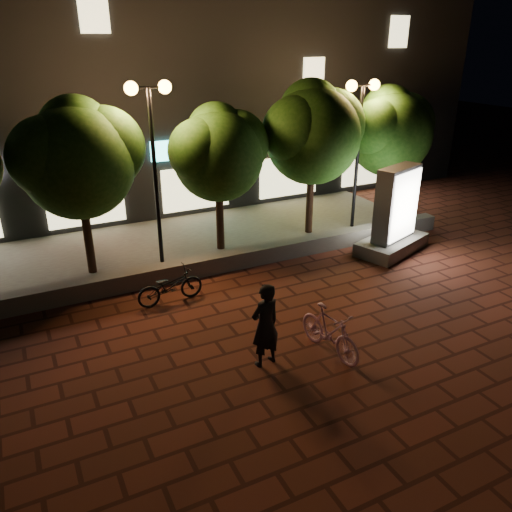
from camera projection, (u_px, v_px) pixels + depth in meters
ground at (292, 336)px, 11.55m from camera, size 80.00×80.00×0.00m
retaining_wall at (223, 262)px, 14.74m from camera, size 16.00×0.45×0.50m
sidewalk at (194, 240)px, 16.88m from camera, size 16.00×5.00×0.08m
building_block at (133, 72)px, 20.23m from camera, size 28.00×8.12×11.30m
tree_left at (78, 155)px, 13.26m from camera, size 3.60×3.00×4.89m
tree_mid at (219, 150)px, 14.99m from camera, size 3.24×2.70×4.50m
tree_right at (313, 130)px, 16.20m from camera, size 3.72×3.10×5.07m
tree_far_right at (391, 128)px, 17.58m from camera, size 3.48×2.90×4.76m
street_lamp_left at (151, 128)px, 13.61m from camera, size 1.26×0.36×5.18m
street_lamp_right at (361, 117)px, 16.52m from camera, size 1.26×0.36×4.98m
ad_kiosk at (395, 218)px, 15.73m from camera, size 2.80×2.03×2.73m
scooter_pink at (330, 332)px, 10.71m from camera, size 0.74×1.84×1.07m
rider at (265, 325)px, 10.21m from camera, size 0.75×0.56×1.85m
scooter_parked at (170, 286)px, 12.85m from camera, size 1.78×0.72×0.92m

